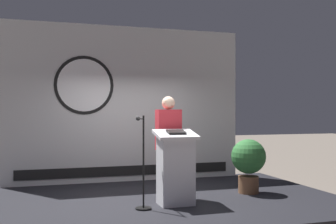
{
  "coord_description": "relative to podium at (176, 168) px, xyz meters",
  "views": [
    {
      "loc": [
        -1.68,
        -6.46,
        1.76
      ],
      "look_at": [
        0.29,
        -0.08,
        1.74
      ],
      "focal_mm": 43.29,
      "sensor_mm": 36.0,
      "label": 1
    }
  ],
  "objects": [
    {
      "name": "ground_plane",
      "position": [
        -0.29,
        0.48,
        -0.87
      ],
      "size": [
        40.0,
        40.0,
        0.0
      ],
      "primitive_type": "plane",
      "color": "#6B6056"
    },
    {
      "name": "stage_platform",
      "position": [
        -0.29,
        0.48,
        -0.72
      ],
      "size": [
        6.4,
        4.0,
        0.3
      ],
      "primitive_type": "cube",
      "color": "black",
      "rests_on": "ground"
    },
    {
      "name": "banner_display",
      "position": [
        -0.32,
        2.33,
        1.03
      ],
      "size": [
        4.94,
        0.12,
        3.21
      ],
      "color": "silver",
      "rests_on": "stage_platform"
    },
    {
      "name": "podium",
      "position": [
        0.0,
        0.0,
        0.0
      ],
      "size": [
        0.64,
        0.5,
        1.17
      ],
      "color": "silver",
      "rests_on": "stage_platform"
    },
    {
      "name": "speaker_person",
      "position": [
        0.03,
        0.48,
        0.3
      ],
      "size": [
        0.4,
        0.26,
        1.7
      ],
      "color": "black",
      "rests_on": "stage_platform"
    },
    {
      "name": "microphone_stand",
      "position": [
        -0.55,
        -0.1,
        -0.09
      ],
      "size": [
        0.24,
        0.52,
        1.39
      ],
      "color": "black",
      "rests_on": "stage_platform"
    },
    {
      "name": "potted_plant",
      "position": [
        1.52,
        0.46,
        0.01
      ],
      "size": [
        0.61,
        0.61,
        0.96
      ],
      "color": "brown",
      "rests_on": "stage_platform"
    }
  ]
}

